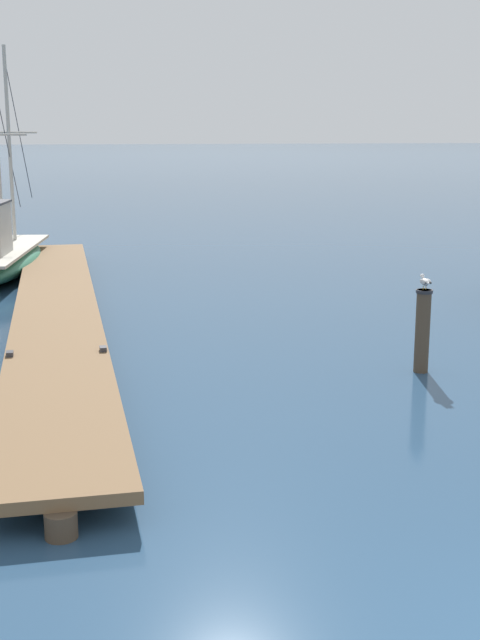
# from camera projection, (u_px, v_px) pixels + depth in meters

# --- Properties ---
(floating_dock) EXTENTS (3.01, 20.60, 0.53)m
(floating_dock) POSITION_uv_depth(u_px,v_px,m) (56.00, 310.00, 18.79)
(floating_dock) COLOR brown
(floating_dock) RESTS_ON ground
(fishing_boat_0) EXTENTS (2.66, 8.80, 6.71)m
(fishing_boat_0) POSITION_uv_depth(u_px,v_px,m) (0.00, 256.00, 24.92)
(fishing_boat_0) COLOR #337556
(fishing_boat_0) RESTS_ON ground
(mooring_piling) EXTENTS (0.30, 0.30, 1.51)m
(mooring_piling) POSITION_uv_depth(u_px,v_px,m) (423.00, 329.00, 15.23)
(mooring_piling) COLOR #4C3D2D
(mooring_piling) RESTS_ON ground
(perched_seagull) EXTENTS (0.15, 0.38, 0.27)m
(perched_seagull) POSITION_uv_depth(u_px,v_px,m) (425.00, 282.00, 15.03)
(perched_seagull) COLOR gold
(perched_seagull) RESTS_ON mooring_piling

